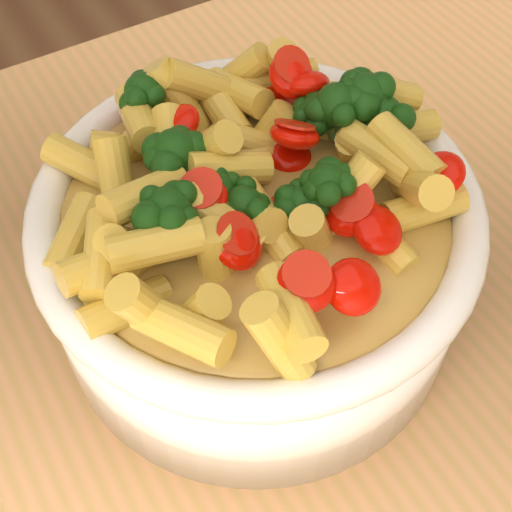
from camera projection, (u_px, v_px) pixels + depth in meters
table at (229, 510)px, 0.49m from camera, size 1.20×0.80×0.90m
serving_bowl at (256, 255)px, 0.43m from camera, size 0.25×0.25×0.11m
pasta_salad at (256, 176)px, 0.37m from camera, size 0.20×0.20×0.05m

